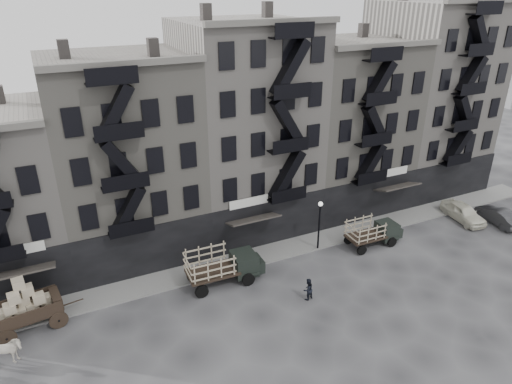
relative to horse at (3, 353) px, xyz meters
name	(u,v)px	position (x,y,z in m)	size (l,w,h in m)	color
ground	(302,276)	(19.38, 0.20, -0.88)	(140.00, 140.00, 0.00)	#38383A
sidewalk	(278,250)	(19.38, 3.95, -0.80)	(55.00, 2.50, 0.15)	slate
building_midwest	(125,158)	(9.38, 10.02, 6.62)	(10.00, 11.35, 16.20)	gray
building_center	(246,129)	(19.38, 10.02, 7.62)	(10.00, 11.35, 18.20)	gray
building_mideast	(344,125)	(29.38, 10.02, 6.62)	(10.00, 11.35, 16.20)	gray
building_east	(428,98)	(39.38, 10.02, 8.12)	(10.00, 11.35, 19.20)	gray
lamp_post	(320,219)	(22.38, 2.80, 1.90)	(0.36, 0.36, 4.28)	black
horse	(3,353)	(0.00, 0.00, 0.00)	(0.95, 2.08, 1.76)	silver
wagon	(24,302)	(1.26, 2.81, 1.08)	(4.32, 2.71, 3.44)	black
stake_truck_west	(223,264)	(13.91, 2.00, 0.69)	(5.57, 2.46, 2.75)	black
stake_truck_east	(373,230)	(26.78, 1.53, 0.48)	(4.81, 2.08, 2.39)	black
car_east	(463,212)	(36.88, 1.44, -0.10)	(1.83, 4.55, 1.55)	beige
car_far	(498,216)	(39.25, -0.30, -0.17)	(1.49, 4.28, 1.41)	#28292B
pedestrian_mid	(308,289)	(18.36, -2.24, -0.08)	(0.78, 0.61, 1.60)	black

